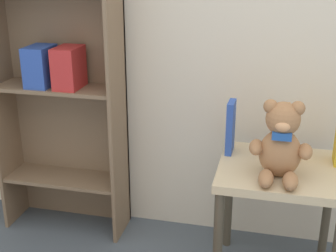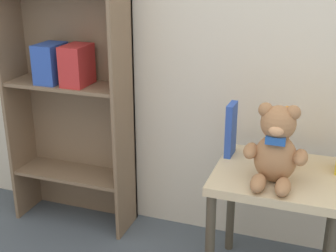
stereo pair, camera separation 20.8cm
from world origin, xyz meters
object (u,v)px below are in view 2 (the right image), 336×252
object	(u,v)px
display_table	(278,193)
book_standing_orange	(285,137)
bookshelf_side	(69,63)
book_standing_blue	(231,130)
teddy_bear	(276,148)

from	to	relation	value
display_table	book_standing_orange	xyz separation A→B (m)	(-0.00, 0.09, 0.21)
bookshelf_side	book_standing_orange	world-z (taller)	bookshelf_side
book_standing_orange	display_table	bearing A→B (deg)	-87.42
bookshelf_side	book_standing_blue	xyz separation A→B (m)	(0.87, -0.13, -0.20)
bookshelf_side	book_standing_orange	xyz separation A→B (m)	(1.10, -0.15, -0.20)
teddy_bear	book_standing_orange	xyz separation A→B (m)	(0.01, 0.19, -0.02)
book_standing_orange	teddy_bear	bearing A→B (deg)	-91.79
display_table	bookshelf_side	bearing A→B (deg)	167.90
bookshelf_side	teddy_bear	xyz separation A→B (m)	(1.09, -0.33, -0.17)
display_table	teddy_bear	xyz separation A→B (m)	(-0.01, -0.10, 0.24)
teddy_bear	book_standing_blue	size ratio (longest dim) A/B	1.34
display_table	book_standing_blue	bearing A→B (deg)	154.92
bookshelf_side	teddy_bear	world-z (taller)	bookshelf_side
display_table	teddy_bear	distance (m)	0.26
teddy_bear	book_standing_orange	distance (m)	0.19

